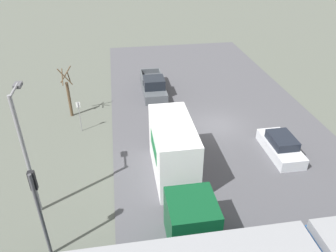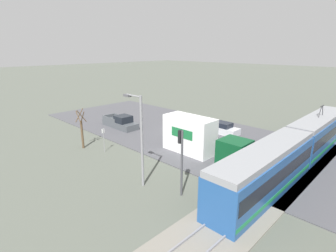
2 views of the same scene
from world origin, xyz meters
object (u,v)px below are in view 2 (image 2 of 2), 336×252
(light_rail_tram, at_px, (296,148))
(sedan_car_0, at_px, (222,129))
(no_parking_sign, at_px, (104,138))
(street_tree, at_px, (82,131))
(pickup_truck, at_px, (121,123))
(traffic_light_pole, at_px, (181,154))
(box_truck, at_px, (199,139))
(street_lamp_near_crossing, at_px, (140,134))

(light_rail_tram, height_order, sedan_car_0, light_rail_tram)
(no_parking_sign, bearing_deg, street_tree, -69.41)
(pickup_truck, relative_size, no_parking_sign, 2.26)
(traffic_light_pole, bearing_deg, no_parking_sign, -93.79)
(sedan_car_0, bearing_deg, box_truck, 16.20)
(light_rail_tram, xyz_separation_m, pickup_truck, (3.79, -21.65, -1.06))
(box_truck, height_order, pickup_truck, box_truck)
(light_rail_tram, distance_m, sedan_car_0, 10.97)
(no_parking_sign, bearing_deg, pickup_truck, -136.99)
(light_rail_tram, xyz_separation_m, box_truck, (4.03, -7.93, 0.01))
(light_rail_tram, bearing_deg, sedan_car_0, -110.57)
(traffic_light_pole, bearing_deg, street_tree, -89.03)
(box_truck, relative_size, sedan_car_0, 2.19)
(traffic_light_pole, relative_size, no_parking_sign, 1.99)
(pickup_truck, height_order, street_lamp_near_crossing, street_lamp_near_crossing)
(traffic_light_pole, distance_m, street_tree, 14.12)
(pickup_truck, bearing_deg, no_parking_sign, 43.01)
(light_rail_tram, relative_size, street_tree, 5.81)
(box_truck, xyz_separation_m, no_parking_sign, (6.19, -7.71, -0.29))
(street_tree, bearing_deg, traffic_light_pole, 90.97)
(box_truck, bearing_deg, sedan_car_0, -163.80)
(street_lamp_near_crossing, bearing_deg, no_parking_sign, -102.39)
(pickup_truck, relative_size, traffic_light_pole, 1.14)
(no_parking_sign, bearing_deg, traffic_light_pole, 86.21)
(light_rail_tram, height_order, traffic_light_pole, traffic_light_pole)
(no_parking_sign, bearing_deg, sedan_car_0, 158.87)
(traffic_light_pole, height_order, street_lamp_near_crossing, street_lamp_near_crossing)
(box_truck, height_order, no_parking_sign, box_truck)
(sedan_car_0, xyz_separation_m, street_lamp_near_crossing, (15.83, 2.69, 3.57))
(light_rail_tram, distance_m, traffic_light_pole, 11.85)
(street_lamp_near_crossing, relative_size, no_parking_sign, 2.87)
(street_tree, height_order, street_lamp_near_crossing, street_lamp_near_crossing)
(pickup_truck, distance_m, street_lamp_near_crossing, 16.70)
(sedan_car_0, bearing_deg, street_lamp_near_crossing, 9.63)
(box_truck, distance_m, street_lamp_near_crossing, 8.34)
(light_rail_tram, height_order, pickup_truck, light_rail_tram)
(box_truck, relative_size, pickup_truck, 1.63)
(sedan_car_0, bearing_deg, light_rail_tram, 69.43)
(box_truck, xyz_separation_m, street_tree, (7.19, -10.36, 0.18))
(sedan_car_0, distance_m, street_lamp_near_crossing, 16.45)
(traffic_light_pole, height_order, street_tree, traffic_light_pole)
(sedan_car_0, distance_m, traffic_light_pole, 16.18)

